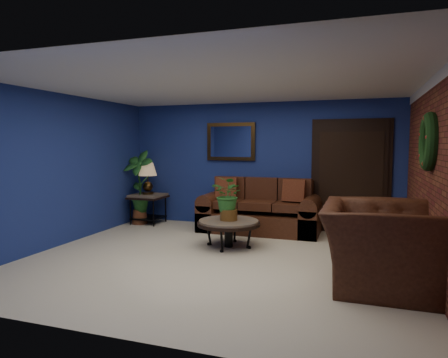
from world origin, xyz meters
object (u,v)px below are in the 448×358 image
(end_table, at_px, (148,201))
(table_lamp, at_px, (148,175))
(sofa, at_px, (260,214))
(armchair, at_px, (380,245))
(coffee_table, at_px, (229,224))
(side_chair, at_px, (284,207))

(end_table, height_order, table_lamp, table_lamp)
(sofa, xyz_separation_m, armchair, (2.03, -2.44, 0.15))
(coffee_table, height_order, end_table, end_table)
(table_lamp, bearing_deg, side_chair, 1.24)
(end_table, bearing_deg, sofa, 0.83)
(end_table, distance_m, table_lamp, 0.56)
(armchair, bearing_deg, end_table, 62.11)
(coffee_table, bearing_deg, end_table, 149.37)
(end_table, xyz_separation_m, armchair, (4.45, -2.41, 0.01))
(coffee_table, relative_size, end_table, 1.51)
(table_lamp, distance_m, armchair, 5.09)
(coffee_table, height_order, armchair, armchair)
(coffee_table, bearing_deg, table_lamp, 149.37)
(sofa, relative_size, end_table, 3.33)
(end_table, height_order, side_chair, side_chair)
(side_chair, bearing_deg, end_table, -175.45)
(end_table, xyz_separation_m, side_chair, (2.87, 0.06, 0.00))
(coffee_table, distance_m, armchair, 2.49)
(sofa, distance_m, armchair, 3.18)
(coffee_table, bearing_deg, armchair, -26.16)
(coffee_table, relative_size, side_chair, 1.22)
(sofa, height_order, coffee_table, sofa)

